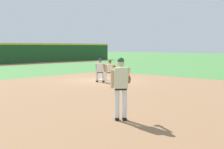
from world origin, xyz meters
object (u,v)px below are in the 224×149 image
(first_base_bag, at_px, (103,80))
(pitcher, at_px, (121,85))
(baseball, at_px, (117,96))
(baserunner, at_px, (100,69))
(first_baseman, at_px, (110,69))

(first_base_bag, height_order, pitcher, pitcher)
(baseball, bearing_deg, baserunner, 51.35)
(baseball, distance_m, first_baseman, 6.65)
(baseball, bearing_deg, first_base_bag, 49.17)
(pitcher, bearing_deg, baseball, 42.68)
(first_baseman, bearing_deg, first_base_bag, 147.88)
(pitcher, relative_size, first_baseman, 1.39)
(first_base_bag, distance_m, pitcher, 10.77)
(baseball, relative_size, pitcher, 0.04)
(pitcher, distance_m, first_baseman, 10.84)
(pitcher, bearing_deg, first_base_bag, 46.61)
(first_base_bag, distance_m, first_baseman, 0.86)
(baserunner, bearing_deg, pitcher, -132.32)
(pitcher, bearing_deg, baserunner, 47.68)
(first_base_bag, height_order, first_baseman, first_baseman)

